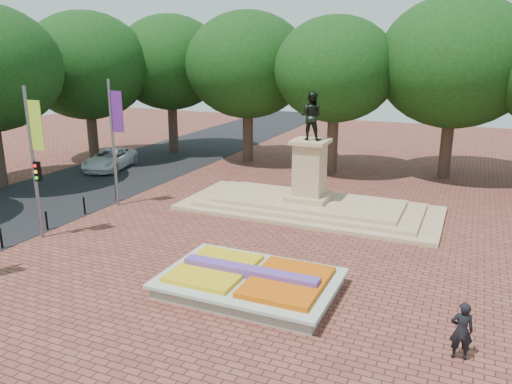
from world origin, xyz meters
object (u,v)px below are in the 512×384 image
(flower_bed, at_px, (250,281))
(pedestrian, at_px, (462,331))
(monument, at_px, (309,195))
(van, at_px, (110,159))

(flower_bed, relative_size, pedestrian, 3.57)
(flower_bed, bearing_deg, monument, 95.87)
(flower_bed, height_order, pedestrian, pedestrian)
(flower_bed, xyz_separation_m, monument, (-1.03, 10.00, 0.50))
(monument, distance_m, pedestrian, 14.01)
(monument, bearing_deg, pedestrian, -54.19)
(van, relative_size, pedestrian, 3.00)
(flower_bed, distance_m, van, 22.05)
(flower_bed, distance_m, monument, 10.07)
(monument, height_order, pedestrian, monument)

